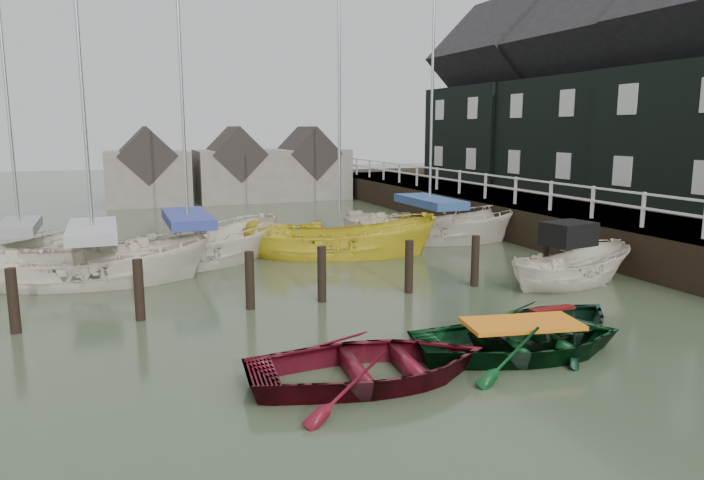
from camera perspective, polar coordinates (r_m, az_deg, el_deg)
name	(u,v)px	position (r m, az deg, el deg)	size (l,w,h in m)	color
ground	(420,332)	(13.52, 6.22, -8.29)	(120.00, 120.00, 0.00)	#313D26
pier	(515,216)	(26.59, 14.60, 2.11)	(3.04, 32.00, 2.70)	black
land_strip	(619,226)	(30.22, 23.09, 1.19)	(14.00, 38.00, 1.50)	black
quay_houses	(654,93)	(29.01, 25.74, 11.94)	(6.52, 28.14, 10.01)	black
mooring_pilings	(325,282)	(15.62, -2.46, -3.81)	(13.72, 0.22, 1.80)	black
far_sheds	(232,170)	(38.06, -10.85, 6.31)	(14.00, 4.08, 4.39)	#665B51
rowboat_red	(371,381)	(10.97, 1.74, -12.71)	(3.02, 4.24, 0.88)	#520B16
rowboat_green	(520,354)	(12.59, 15.07, -10.00)	(2.97, 4.16, 0.86)	#083313
rowboat_dkgreen	(551,337)	(13.74, 17.61, -8.41)	(2.78, 3.90, 0.81)	black
motorboat	(570,281)	(18.42, 19.23, -3.51)	(4.44, 2.25, 2.53)	beige
sailboat_a	(96,280)	(19.01, -22.25, -3.39)	(6.57, 3.11, 11.65)	silver
sailboat_b	(190,263)	(20.46, -14.55, -2.04)	(6.92, 4.39, 12.01)	beige
sailboat_c	(340,254)	(21.47, -1.13, -1.31)	(7.04, 4.52, 9.76)	gold
sailboat_d	(429,239)	(24.23, 7.02, 0.06)	(7.05, 4.76, 12.31)	beige
sailboat_e	(23,264)	(22.23, -27.76, -1.93)	(5.73, 3.95, 10.35)	#BDB6A1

